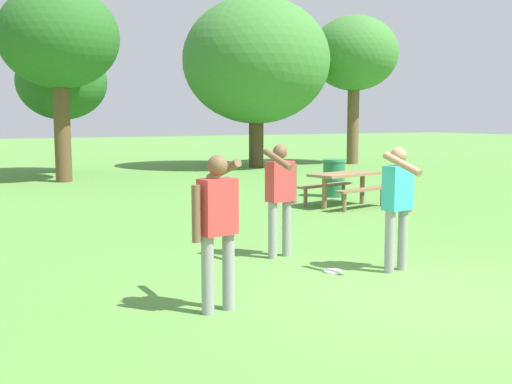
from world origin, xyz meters
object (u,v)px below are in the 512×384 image
person_bystander (280,192)px  person_catcher (217,221)px  trash_can_beside_table (334,178)px  tree_slender_mid (256,61)px  picnic_table_near (344,182)px  tree_back_left (354,55)px  person_thrower (398,199)px  frisbee (333,271)px  tree_far_right (62,83)px  tree_broad_center (59,39)px

person_bystander → person_catcher: bearing=-135.7°
trash_can_beside_table → tree_slender_mid: size_ratio=0.14×
picnic_table_near → tree_back_left: (8.43, 10.51, 4.20)m
person_thrower → tree_back_left: (11.49, 15.69, 3.80)m
person_bystander → frisbee: person_bystander is taller
person_thrower → trash_can_beside_table: 7.82m
trash_can_beside_table → tree_slender_mid: bearing=73.1°
person_bystander → trash_can_beside_table: person_bystander is taller
person_bystander → tree_back_left: size_ratio=0.25×
trash_can_beside_table → person_thrower: bearing=-120.2°
person_catcher → person_bystander: size_ratio=1.00×
person_catcher → trash_can_beside_table: person_catcher is taller
person_bystander → tree_far_right: tree_far_right is taller
person_thrower → picnic_table_near: 6.03m
person_catcher → tree_slender_mid: bearing=59.7°
picnic_table_near → tree_broad_center: bearing=117.0°
tree_back_left → tree_broad_center: bearing=-172.1°
tree_slender_mid → tree_broad_center: bearing=-166.2°
frisbee → picnic_table_near: size_ratio=0.12×
person_catcher → frisbee: person_catcher is taller
person_thrower → person_bystander: same height
picnic_table_near → person_catcher: bearing=-136.4°
person_catcher → person_bystander: 2.63m
person_catcher → tree_broad_center: size_ratio=0.27×
trash_can_beside_table → tree_back_left: bearing=49.8°
person_bystander → picnic_table_near: (3.97, 3.73, -0.40)m
picnic_table_near → tree_broad_center: size_ratio=0.32×
person_bystander → tree_slender_mid: 16.68m
person_thrower → frisbee: bearing=154.9°
person_bystander → tree_back_left: 19.26m
person_thrower → person_bystander: bearing=122.2°
person_thrower → frisbee: 1.27m
person_bystander → trash_can_beside_table: 7.19m
picnic_table_near → tree_far_right: 12.85m
tree_slender_mid → tree_back_left: 4.80m
frisbee → picnic_table_near: (3.83, 4.83, 0.55)m
person_thrower → person_catcher: bearing=-172.2°
person_catcher → picnic_table_near: 8.09m
person_bystander → tree_far_right: size_ratio=0.35×
person_bystander → tree_far_right: bearing=89.2°
frisbee → picnic_table_near: 6.18m
trash_can_beside_table → tree_slender_mid: 10.31m
trash_can_beside_table → tree_broad_center: 9.76m
person_catcher → tree_far_right: size_ratio=0.35×
person_bystander → picnic_table_near: 5.47m
picnic_table_near → person_bystander: bearing=-136.8°
frisbee → tree_slender_mid: (7.48, 15.55, 4.28)m
person_thrower → tree_back_left: bearing=53.8°
picnic_table_near → tree_slender_mid: size_ratio=0.29×
person_thrower → picnic_table_near: size_ratio=0.83×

